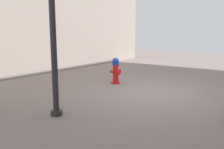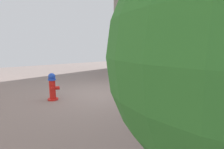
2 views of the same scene
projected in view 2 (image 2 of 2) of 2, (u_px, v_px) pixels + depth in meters
The scene contains 4 objects.
ground_plane at pixel (100, 93), 6.78m from camera, with size 23.40×23.40×0.00m, color gray.
fire_hydrant at pixel (52, 86), 5.89m from camera, with size 0.42×0.44×0.93m.
bench_near at pixel (158, 74), 8.27m from camera, with size 1.55×0.64×0.95m.
street_lamp at pixel (156, 21), 3.43m from camera, with size 0.36×0.36×3.71m.
Camera 2 is at (3.47, 5.60, 1.83)m, focal length 27.84 mm.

